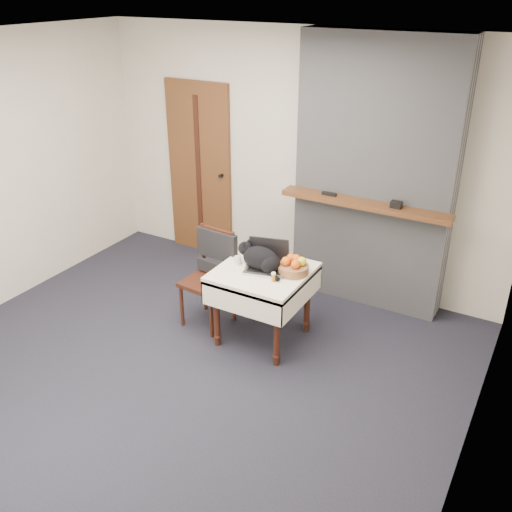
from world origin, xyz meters
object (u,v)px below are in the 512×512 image
Objects in this scene: cream_jar at (238,260)px; cat at (261,259)px; laptop at (267,261)px; fruit_basket at (293,266)px; pill_bottle at (274,277)px; chair at (213,264)px; door at (200,170)px; side_table at (263,281)px.

cat is at bearing 1.40° from cream_jar.
laptop is at bearing 12.34° from cream_jar.
fruit_basket is at bearing 23.70° from cat.
pill_bottle is at bearing -16.44° from cream_jar.
laptop is 5.29× the size of pill_bottle.
chair is (-0.74, 0.19, -0.15)m from pill_bottle.
chair is (-0.82, -0.02, -0.17)m from fruit_basket.
laptop is 0.27m from cream_jar.
pill_bottle is 0.29× the size of fruit_basket.
door is at bearing 145.90° from fruit_basket.
laptop is 0.45× the size of chair.
chair is at bearing 174.07° from side_table.
cat is at bearing -162.64° from fruit_basket.
cat is 6.73× the size of cream_jar.
cat is 0.24m from pill_bottle.
door is 2.02m from laptop.
fruit_basket is at bearing 10.11° from cream_jar.
chair is (-0.57, 0.06, 0.01)m from side_table.
cat is 1.81× the size of fruit_basket.
door is 27.53× the size of cream_jar.
fruit_basket is 0.83m from chair.
laptop reaches higher than chair.
door reaches higher than chair.
cream_jar is 0.44m from pill_bottle.
cat is 0.53× the size of chair.
laptop is 0.25m from pill_bottle.
laptop is at bearing 78.06° from side_table.
chair is at bearing -51.59° from door.
door is at bearing 134.78° from cream_jar.
cat is at bearing -175.62° from side_table.
fruit_basket reaches higher than side_table.
door is at bearing 145.97° from cat.
door is 2.03m from cat.
cream_jar is at bearing -169.89° from fruit_basket.
door is 4.09× the size of cat.
side_table is at bearing 10.72° from cat.
cream_jar is 0.92× the size of pill_bottle.
fruit_basket is at bearing 6.19° from chair.
fruit_basket is at bearing 18.23° from side_table.
side_table is 0.27m from pill_bottle.
cat is (1.54, -1.31, -0.20)m from door.
pill_bottle is at bearing -63.53° from laptop.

